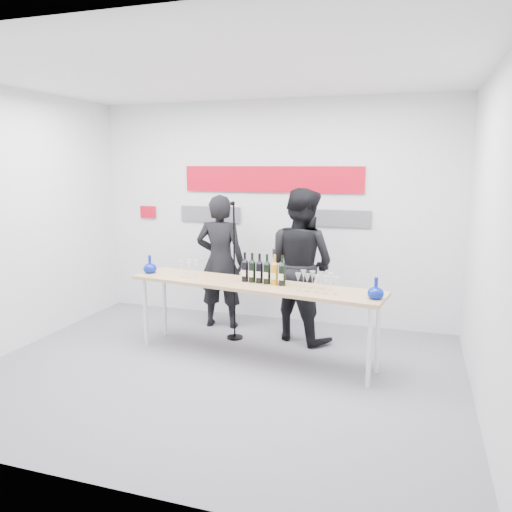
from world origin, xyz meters
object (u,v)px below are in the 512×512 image
(tasting_table, at_px, (253,289))
(mic_stand, at_px, (234,298))
(presenter_left, at_px, (220,262))
(presenter_right, at_px, (300,265))

(tasting_table, height_order, mic_stand, mic_stand)
(tasting_table, height_order, presenter_left, presenter_left)
(tasting_table, distance_m, mic_stand, 0.73)
(presenter_left, height_order, mic_stand, presenter_left)
(tasting_table, bearing_deg, mic_stand, 136.18)
(tasting_table, xyz_separation_m, presenter_left, (-0.77, 0.94, 0.09))
(presenter_right, bearing_deg, mic_stand, 42.18)
(tasting_table, bearing_deg, presenter_right, 73.75)
(tasting_table, relative_size, presenter_left, 1.66)
(presenter_right, distance_m, mic_stand, 0.91)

